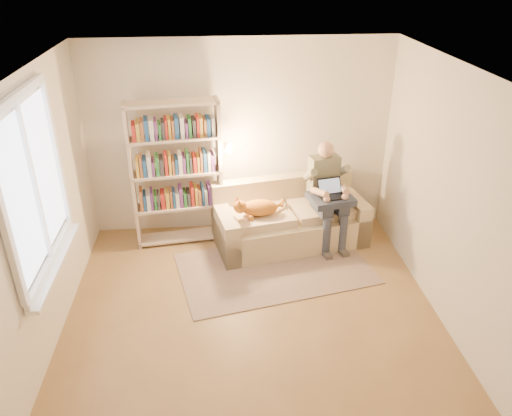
{
  "coord_description": "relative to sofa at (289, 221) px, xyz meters",
  "views": [
    {
      "loc": [
        -0.34,
        -4.01,
        3.53
      ],
      "look_at": [
        0.11,
        1.0,
        0.91
      ],
      "focal_mm": 35.0,
      "sensor_mm": 36.0,
      "label": 1
    }
  ],
  "objects": [
    {
      "name": "floor",
      "position": [
        -0.62,
        -1.74,
        -0.3
      ],
      "size": [
        4.5,
        4.5,
        0.0
      ],
      "primitive_type": "plane",
      "color": "olive",
      "rests_on": "ground"
    },
    {
      "name": "ceiling",
      "position": [
        -0.62,
        -1.74,
        2.3
      ],
      "size": [
        4.0,
        4.5,
        0.02
      ],
      "primitive_type": "cube",
      "color": "white",
      "rests_on": "wall_back"
    },
    {
      "name": "wall_left",
      "position": [
        -2.62,
        -1.74,
        1.0
      ],
      "size": [
        0.02,
        4.5,
        2.6
      ],
      "primitive_type": "cube",
      "color": "silver",
      "rests_on": "floor"
    },
    {
      "name": "wall_right",
      "position": [
        1.38,
        -1.74,
        1.0
      ],
      "size": [
        0.02,
        4.5,
        2.6
      ],
      "primitive_type": "cube",
      "color": "silver",
      "rests_on": "floor"
    },
    {
      "name": "wall_back",
      "position": [
        -0.62,
        0.51,
        1.0
      ],
      "size": [
        4.0,
        0.02,
        2.6
      ],
      "primitive_type": "cube",
      "color": "silver",
      "rests_on": "floor"
    },
    {
      "name": "window",
      "position": [
        -2.56,
        -1.54,
        1.07
      ],
      "size": [
        0.12,
        1.52,
        1.69
      ],
      "color": "white",
      "rests_on": "wall_left"
    },
    {
      "name": "sofa",
      "position": [
        0.0,
        0.0,
        0.0
      ],
      "size": [
        2.09,
        1.24,
        0.83
      ],
      "rotation": [
        0.0,
        0.0,
        0.19
      ],
      "color": "#C8B78D",
      "rests_on": "floor"
    },
    {
      "name": "person",
      "position": [
        0.47,
        -0.06,
        0.48
      ],
      "size": [
        0.48,
        0.66,
        1.38
      ],
      "rotation": [
        0.0,
        0.0,
        0.19
      ],
      "color": "gray",
      "rests_on": "sofa"
    },
    {
      "name": "cat",
      "position": [
        -0.44,
        -0.22,
        0.34
      ],
      "size": [
        0.68,
        0.34,
        0.26
      ],
      "rotation": [
        0.0,
        0.0,
        0.19
      ],
      "color": "orange",
      "rests_on": "sofa"
    },
    {
      "name": "blanket",
      "position": [
        0.47,
        -0.19,
        0.4
      ],
      "size": [
        0.61,
        0.53,
        0.08
      ],
      "primitive_type": "cube",
      "rotation": [
        0.0,
        0.0,
        0.19
      ],
      "color": "#262F43",
      "rests_on": "person"
    },
    {
      "name": "laptop",
      "position": [
        0.47,
        -0.18,
        0.5
      ],
      "size": [
        0.36,
        0.34,
        0.26
      ],
      "rotation": [
        0.0,
        0.0,
        0.19
      ],
      "color": "black",
      "rests_on": "blanket"
    },
    {
      "name": "bookshelf",
      "position": [
        -1.44,
        0.16,
        0.76
      ],
      "size": [
        1.31,
        0.43,
        1.93
      ],
      "rotation": [
        0.0,
        0.0,
        0.13
      ],
      "color": "beige",
      "rests_on": "floor"
    },
    {
      "name": "rug",
      "position": [
        -0.27,
        -0.66,
        -0.3
      ],
      "size": [
        2.54,
        1.82,
        0.01
      ],
      "primitive_type": "cube",
      "rotation": [
        0.0,
        0.0,
        0.21
      ],
      "color": "gray",
      "rests_on": "floor"
    }
  ]
}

